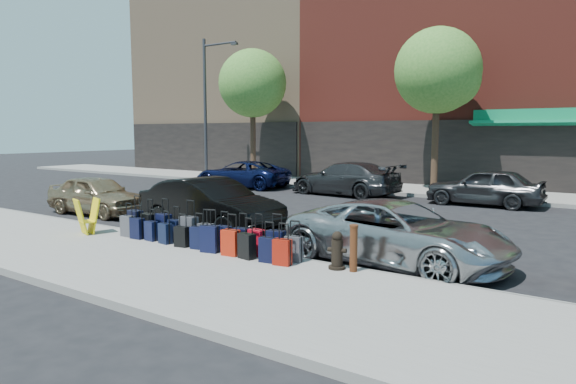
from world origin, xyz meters
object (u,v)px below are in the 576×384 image
Objects in this scene: fire_hydrant at (337,252)px; suitcase_front_5 at (206,235)px; bollard at (354,248)px; car_near_2 at (398,233)px; streetlight at (208,100)px; car_far_2 at (484,187)px; car_near_1 at (211,205)px; car_far_1 at (345,179)px; car_near_0 at (97,195)px; car_far_0 at (242,174)px; display_rack at (87,217)px; tree_left at (255,85)px; tree_center at (441,73)px.

suitcase_front_5 is at bearing 169.24° from fire_hydrant.
car_near_2 is (0.24, 1.55, 0.06)m from bollard.
streetlight is 1.87× the size of car_far_2.
car_near_1 is 0.89× the size of car_far_1.
car_near_0 is 9.55m from car_far_0.
display_rack reaches higher than bollard.
car_near_1 reaches higher than car_near_0.
car_far_2 is at bearing 68.31° from suitcase_front_5.
bollard is at bearing 177.08° from car_near_2.
car_far_2 reaches higher than display_rack.
car_near_0 is at bearing -18.59° from car_far_1.
car_far_0 is at bearing 120.60° from suitcase_front_5.
fire_hydrant is (3.47, 0.04, 0.07)m from suitcase_front_5.
car_far_2 is at bearing 85.54° from car_far_0.
streetlight is 11.12m from car_far_1.
car_near_1 is 11.01m from car_far_2.
bollard is at bearing -10.52° from fire_hydrant.
suitcase_front_5 is 0.22× the size of car_near_0.
suitcase_front_5 is at bearing -17.12° from car_far_2.
tree_left is 20.36m from bollard.
bollard is at bearing -102.10° from car_near_0.
streetlight is 1.56× the size of car_far_1.
tree_center is 13.42m from car_near_1.
tree_left is 3.11m from streetlight.
bollard is 0.20× the size of car_near_1.
car_near_0 is (2.86, -12.31, -4.74)m from tree_left.
car_far_2 is (6.95, 12.40, 0.12)m from display_rack.
tree_center is 1.49× the size of car_near_2.
suitcase_front_5 is 3.83m from bollard.
bollard is 0.21× the size of car_far_2.
display_rack reaches higher than suitcase_front_5.
car_near_0 is (-7.64, -12.31, -4.74)m from tree_center.
car_far_2 is (10.35, 9.73, 0.06)m from car_near_0.
car_near_0 is at bearing 158.13° from suitcase_front_5.
fire_hydrant is at bearing 33.93° from car_far_1.
tree_center is at bearing -134.84° from car_far_2.
car_far_0 is (-1.45, 9.44, 0.01)m from car_near_0.
tree_center is 15.37m from fire_hydrant.
streetlight is (-2.94, -0.70, -0.75)m from tree_left.
tree_left is at bearing 38.09° from car_near_1.
car_near_0 reaches higher than fire_hydrant.
car_near_1 is (-1.67, 1.94, 0.33)m from suitcase_front_5.
tree_left is 1.49× the size of car_far_0.
car_far_2 is at bearing -48.55° from car_near_0.
tree_center is 13.48m from streetlight.
display_rack is (6.26, -14.98, -4.80)m from tree_left.
car_far_1 is (-6.44, 11.53, 0.13)m from bollard.
display_rack is 0.19× the size of car_near_2.
tree_left reaches higher than bollard.
streetlight is at bearing -95.21° from car_far_1.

